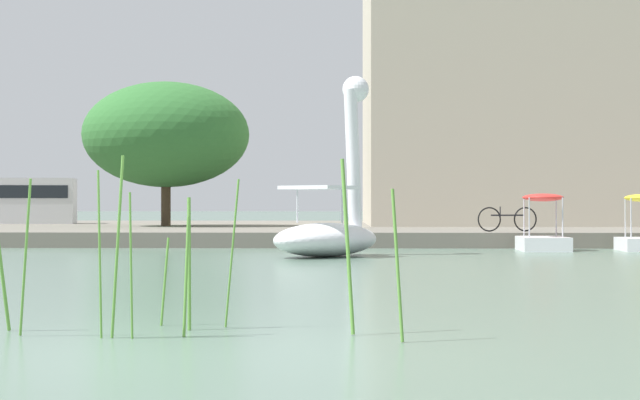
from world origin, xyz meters
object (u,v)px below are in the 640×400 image
object	(u,v)px
swan_boat	(330,223)
tree_broadleaf_left	(166,135)
pedal_boat_red	(543,233)
bicycle_parked	(507,219)
parked_van	(16,199)

from	to	relation	value
swan_boat	tree_broadleaf_left	distance (m)	16.21
pedal_boat_red	bicycle_parked	xyz separation A→B (m)	(-0.52, 2.91, 0.31)
pedal_boat_red	tree_broadleaf_left	size ratio (longest dim) A/B	0.27
parked_van	tree_broadleaf_left	bearing A→B (deg)	-37.15
tree_broadleaf_left	bicycle_parked	bearing A→B (deg)	-36.88
parked_van	swan_boat	bearing A→B (deg)	-56.64
pedal_boat_red	parked_van	xyz separation A→B (m)	(-18.54, 16.49, 0.95)
tree_broadleaf_left	parked_van	bearing A→B (deg)	142.85
swan_boat	tree_broadleaf_left	size ratio (longest dim) A/B	0.58
swan_boat	bicycle_parked	bearing A→B (deg)	52.87
tree_broadleaf_left	parked_van	size ratio (longest dim) A/B	1.47
parked_van	bicycle_parked	bearing A→B (deg)	-36.99
swan_boat	pedal_boat_red	world-z (taller)	swan_boat
swan_boat	pedal_boat_red	bearing A→B (deg)	33.10
tree_broadleaf_left	bicycle_parked	xyz separation A→B (m)	(11.03, -8.28, -2.91)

